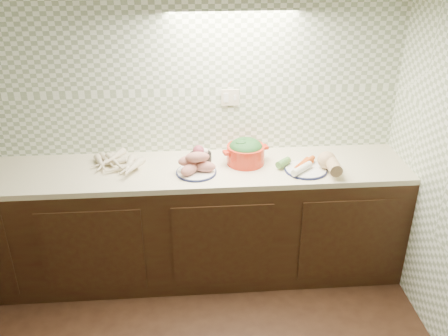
{
  "coord_description": "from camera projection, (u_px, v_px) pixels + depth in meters",
  "views": [
    {
      "loc": [
        0.23,
        -1.66,
        2.51
      ],
      "look_at": [
        0.46,
        1.25,
        1.02
      ],
      "focal_mm": 40.0,
      "sensor_mm": 36.0,
      "label": 1
    }
  ],
  "objects": [
    {
      "name": "room",
      "position": [
        127.0,
        179.0,
        1.86
      ],
      "size": [
        3.6,
        3.6,
        2.6
      ],
      "color": "black",
      "rests_on": "ground"
    },
    {
      "name": "counter",
      "position": [
        39.0,
        304.0,
        2.95
      ],
      "size": [
        3.6,
        3.6,
        0.9
      ],
      "color": "black",
      "rests_on": "ground"
    },
    {
      "name": "parsnip_pile",
      "position": [
        112.0,
        164.0,
        3.52
      ],
      "size": [
        0.36,
        0.38,
        0.08
      ],
      "color": "beige",
      "rests_on": "counter"
    },
    {
      "name": "sweet_potato_plate",
      "position": [
        196.0,
        165.0,
        3.45
      ],
      "size": [
        0.29,
        0.28,
        0.16
      ],
      "rotation": [
        0.0,
        0.0,
        0.4
      ],
      "color": "#12173E",
      "rests_on": "counter"
    },
    {
      "name": "onion_bowl",
      "position": [
        200.0,
        155.0,
        3.63
      ],
      "size": [
        0.16,
        0.16,
        0.12
      ],
      "color": "black",
      "rests_on": "counter"
    },
    {
      "name": "dutch_oven",
      "position": [
        246.0,
        152.0,
        3.57
      ],
      "size": [
        0.34,
        0.33,
        0.19
      ],
      "rotation": [
        0.0,
        0.0,
        0.26
      ],
      "color": "red",
      "rests_on": "counter"
    },
    {
      "name": "veg_plate",
      "position": [
        315.0,
        164.0,
        3.49
      ],
      "size": [
        0.44,
        0.3,
        0.14
      ],
      "rotation": [
        0.0,
        0.0,
        -0.18
      ],
      "color": "#12173E",
      "rests_on": "counter"
    }
  ]
}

